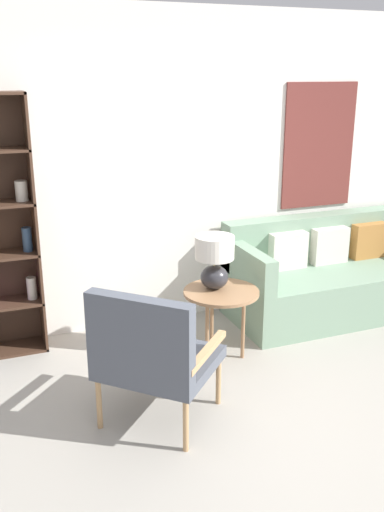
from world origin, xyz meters
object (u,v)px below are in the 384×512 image
armchair (151,352)px  table_lamp (215,258)px  couch (334,277)px  side_table (221,297)px

armchair → table_lamp: bearing=45.2°
couch → table_lamp: table_lamp is taller
couch → side_table: couch is taller
armchair → side_table: 1.06m
couch → side_table: bearing=-161.6°
armchair → couch: (2.17, 1.16, -0.20)m
armchair → table_lamp: (0.76, 0.77, 0.28)m
couch → table_lamp: (-1.41, -0.39, 0.48)m
couch → side_table: 1.46m
side_table → table_lamp: bearing=116.3°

